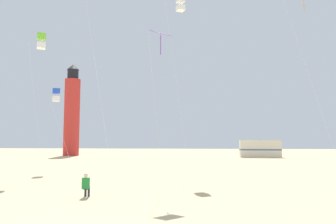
# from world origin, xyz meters

# --- Properties ---
(kite_flyer_standing) EXTENTS (0.38, 0.54, 1.16)m
(kite_flyer_standing) POSITION_xyz_m (-1.73, 7.39, 0.61)
(kite_flyer_standing) COLOR #238438
(kite_flyer_standing) RESTS_ON ground
(kite_diamond_violet) EXTENTS (1.28, 1.28, 8.78)m
(kite_diamond_violet) POSITION_xyz_m (1.61, 9.23, 8.25)
(kite_diamond_violet) COLOR silver
(kite_diamond_violet) RESTS_ON ground
(kite_box_lime) EXTENTS (1.44, 1.24, 10.72)m
(kite_box_lime) POSITION_xyz_m (-8.08, 14.61, 10.12)
(kite_box_lime) COLOR silver
(kite_box_lime) RESTS_ON ground
(kite_box_blue) EXTENTS (2.22, 2.22, 7.33)m
(kite_box_blue) POSITION_xyz_m (-9.01, 19.31, 6.75)
(kite_box_blue) COLOR silver
(kite_box_blue) RESTS_ON ground
(kite_diamond_orange) EXTENTS (3.49, 2.69, 13.34)m
(kite_diamond_orange) POSITION_xyz_m (11.19, 15.13, 12.44)
(kite_diamond_orange) COLOR silver
(kite_diamond_orange) RESTS_ON ground
(kite_box_white) EXTENTS (1.91, 1.61, 14.42)m
(kite_box_white) POSITION_xyz_m (2.21, 17.48, 13.80)
(kite_box_white) COLOR silver
(kite_box_white) RESTS_ON ground
(lighthouse_distant) EXTENTS (2.80, 2.80, 16.80)m
(lighthouse_distant) POSITION_xyz_m (-19.66, 48.41, 7.84)
(lighthouse_distant) COLOR red
(lighthouse_distant) RESTS_ON ground
(rv_van_cream) EXTENTS (6.52, 2.57, 2.80)m
(rv_van_cream) POSITION_xyz_m (13.37, 45.81, 1.39)
(rv_van_cream) COLOR beige
(rv_van_cream) RESTS_ON ground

